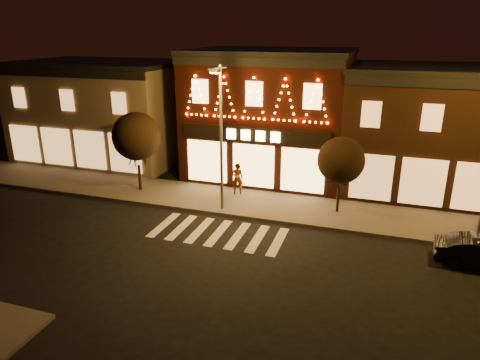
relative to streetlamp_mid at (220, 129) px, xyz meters
The scene contains 9 objects.
ground 7.93m from the streetlamp_mid, 83.45° to the right, with size 120.00×120.00×0.00m, color black.
sidewalk_far 5.58m from the streetlamp_mid, 30.71° to the left, with size 44.00×4.00×0.15m, color #47423D.
building_left 14.47m from the streetlamp_mid, 148.17° to the left, with size 12.20×8.28×7.30m.
building_pulp 7.65m from the streetlamp_mid, 84.49° to the left, with size 10.20×8.34×8.30m.
building_right_a 12.79m from the streetlamp_mid, 36.65° to the left, with size 9.20×8.28×7.50m.
streetlamp_mid is the anchor object (origin of this frame).
tree_left 6.13m from the streetlamp_mid, 166.20° to the left, with size 2.87×2.87×4.79m.
tree_right 6.48m from the streetlamp_mid, 16.77° to the left, with size 2.46×2.46×4.11m.
pedestrian 4.44m from the streetlamp_mid, 89.58° to the left, with size 0.70×0.46×1.91m, color gray.
Camera 1 is at (7.04, -13.99, 9.48)m, focal length 32.45 mm.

